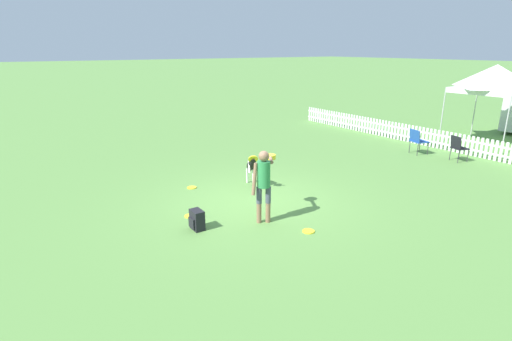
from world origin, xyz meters
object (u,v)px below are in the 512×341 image
object	(u,v)px
frisbee_midfield	(192,187)
folding_chair_center	(458,146)
handler_person	(264,177)
backpack_on_grass	(197,220)
folding_chair_blue_left	(417,139)
canopy_tent_main	(495,79)
frisbee_near_dog	(190,216)
frisbee_near_handler	(308,231)
leaping_dog	(251,165)

from	to	relation	value
frisbee_midfield	folding_chair_center	xyz separation A→B (m)	(2.58, 8.59, 0.52)
handler_person	frisbee_midfield	distance (m)	3.10
backpack_on_grass	folding_chair_blue_left	bearing A→B (deg)	97.53
handler_person	frisbee_midfield	bearing A→B (deg)	124.68
handler_person	folding_chair_blue_left	bearing A→B (deg)	39.14
handler_person	backpack_on_grass	bearing A→B (deg)	-170.44
handler_person	folding_chair_center	size ratio (longest dim) A/B	1.85
canopy_tent_main	frisbee_near_dog	bearing A→B (deg)	-89.95
frisbee_near_dog	frisbee_midfield	distance (m)	1.96
frisbee_midfield	backpack_on_grass	world-z (taller)	backpack_on_grass
frisbee_near_handler	backpack_on_grass	bearing A→B (deg)	-127.04
handler_person	frisbee_midfield	size ratio (longest dim) A/B	6.27
frisbee_near_handler	frisbee_near_dog	xyz separation A→B (m)	(-2.12, -1.72, 0.00)
frisbee_near_dog	folding_chair_center	size ratio (longest dim) A/B	0.30
leaping_dog	frisbee_near_handler	bearing A→B (deg)	106.25
leaping_dog	folding_chair_blue_left	size ratio (longest dim) A/B	1.16
frisbee_near_dog	frisbee_midfield	world-z (taller)	same
frisbee_near_handler	folding_chair_center	distance (m)	7.87
backpack_on_grass	folding_chair_center	size ratio (longest dim) A/B	0.49
folding_chair_blue_left	folding_chair_center	xyz separation A→B (m)	(1.36, 0.27, -0.01)
frisbee_near_handler	frisbee_near_dog	distance (m)	2.73
backpack_on_grass	frisbee_midfield	bearing A→B (deg)	157.10
frisbee_near_dog	folding_chair_center	distance (m)	9.52
backpack_on_grass	canopy_tent_main	xyz separation A→B (m)	(-0.71, 13.12, 2.33)
frisbee_near_dog	backpack_on_grass	distance (m)	0.75
leaping_dog	folding_chair_center	xyz separation A→B (m)	(1.76, 7.16, -0.09)
handler_person	frisbee_near_handler	bearing A→B (deg)	-37.37
frisbee_near_handler	backpack_on_grass	size ratio (longest dim) A/B	0.60
frisbee_near_dog	folding_chair_blue_left	size ratio (longest dim) A/B	0.29
folding_chair_center	canopy_tent_main	bearing A→B (deg)	-58.52
folding_chair_blue_left	folding_chair_center	distance (m)	1.39
leaping_dog	folding_chair_center	size ratio (longest dim) A/B	1.19
frisbee_midfield	backpack_on_grass	size ratio (longest dim) A/B	0.60
frisbee_midfield	canopy_tent_main	world-z (taller)	canopy_tent_main
leaping_dog	folding_chair_center	distance (m)	7.38
frisbee_near_handler	frisbee_midfield	size ratio (longest dim) A/B	1.00
leaping_dog	frisbee_near_dog	bearing A→B (deg)	49.25
folding_chair_blue_left	canopy_tent_main	world-z (taller)	canopy_tent_main
backpack_on_grass	folding_chair_blue_left	size ratio (longest dim) A/B	0.48
backpack_on_grass	folding_chair_center	bearing A→B (deg)	89.25
handler_person	backpack_on_grass	world-z (taller)	handler_person
handler_person	frisbee_near_dog	xyz separation A→B (m)	(-1.15, -1.26, -1.02)
handler_person	canopy_tent_main	size ratio (longest dim) A/B	0.53
leaping_dog	frisbee_near_handler	xyz separation A→B (m)	(3.06, -0.59, -0.61)
canopy_tent_main	folding_chair_center	bearing A→B (deg)	-76.51
folding_chair_center	backpack_on_grass	bearing A→B (deg)	107.24
frisbee_near_dog	backpack_on_grass	size ratio (longest dim) A/B	0.60
frisbee_midfield	frisbee_near_dog	bearing A→B (deg)	-26.47
leaping_dog	frisbee_near_dog	xyz separation A→B (m)	(0.94, -2.31, -0.61)
frisbee_midfield	backpack_on_grass	bearing A→B (deg)	-22.90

